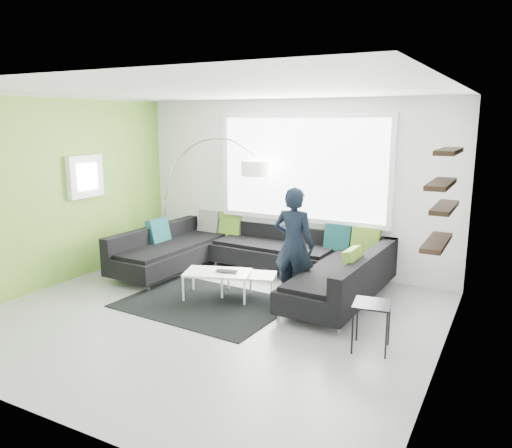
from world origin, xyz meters
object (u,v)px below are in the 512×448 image
Objects in this scene: sectional_sofa at (250,260)px; laptop at (226,272)px; arc_lamp at (164,199)px; side_table at (371,326)px; person at (294,245)px; coffee_table at (233,284)px.

sectional_sofa is 11.64× the size of laptop.
laptop is at bearing -31.58° from arc_lamp.
sectional_sofa is 7.39× the size of side_table.
side_table is at bearing -26.53° from laptop.
arc_lamp is at bearing -16.68° from person.
laptop is (-0.04, -0.14, 0.20)m from coffee_table.
person is at bearing 0.72° from coffee_table.
arc_lamp is 2.46m from laptop.
laptop is (2.01, -1.24, -0.70)m from arc_lamp.
arc_lamp reaches higher than laptop.
side_table reaches higher than coffee_table.
coffee_table is 2.29m from side_table.
arc_lamp reaches higher than side_table.
laptop is at bearing -84.54° from sectional_sofa.
coffee_table is 0.53× the size of arc_lamp.
sectional_sofa reaches higher than coffee_table.
side_table is (2.17, -0.73, 0.08)m from coffee_table.
coffee_table is at bearing 18.32° from person.
arc_lamp reaches higher than coffee_table.
arc_lamp is 6.42× the size of laptop.
coffee_table is at bearing -80.30° from sectional_sofa.
sectional_sofa is at bearing -13.31° from arc_lamp.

